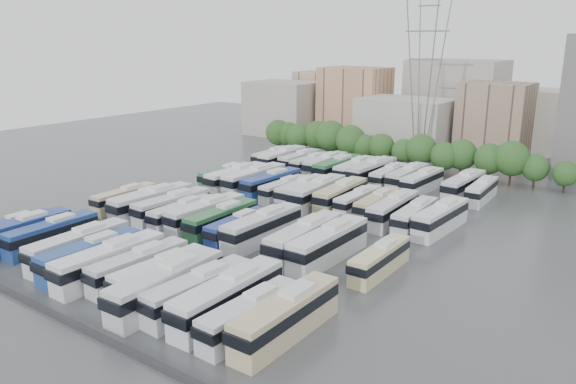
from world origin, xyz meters
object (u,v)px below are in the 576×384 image
Objects in this scene: bus_r0_s11 at (228,297)px; bus_r3_s6 at (355,170)px; electricity_pylon at (425,72)px; bus_r1_s1 at (142,201)px; bus_r3_s1 at (283,158)px; bus_r2_s10 at (377,204)px; bus_r1_s0 at (125,198)px; bus_r1_s10 at (305,238)px; bus_r0_s0 at (10,229)px; bus_r1_s11 at (328,244)px; bus_r2_s6 at (302,191)px; bus_r3_s4 at (326,165)px; bus_r1_s2 at (152,202)px; bus_r2_s2 at (236,178)px; bus_r0_s9 at (167,285)px; bus_r3_s3 at (311,164)px; bus_r0_s12 at (250,314)px; bus_r0_s5 at (91,255)px; bus_r0_s8 at (161,274)px; bus_r0_s13 at (286,316)px; bus_r2_s1 at (226,176)px; bus_r2_s4 at (271,183)px; bus_r3_s10 at (422,181)px; bus_r0_s10 at (199,291)px; bus_r1_s3 at (172,206)px; bus_r3_s2 at (300,160)px; bus_r0_s1 at (21,232)px; bus_r1_s8 at (262,227)px; bus_r2_s3 at (254,179)px; bus_r3_s5 at (338,168)px; bus_r0_s2 at (52,234)px; bus_r1_s4 at (183,213)px; bus_r2_s5 at (284,189)px; bus_r3_s13 at (482,191)px; bus_r3_s7 at (372,171)px; bus_r2_s13 at (441,218)px; bus_r2_s12 at (415,216)px; bus_r0_s6 at (110,261)px; bus_r3_s9 at (408,177)px; bus_r0_s7 at (139,266)px; bus_r2_s8 at (340,195)px; bus_r2_s7 at (317,193)px; bus_r2_s9 at (358,201)px; bus_r0_s4 at (79,246)px; bus_r3_s8 at (389,176)px; bus_r1_s7 at (238,227)px; bus_r2_s11 at (393,209)px; bus_r1_s5 at (206,214)px.

bus_r0_s11 reaches higher than bus_r3_s6.
electricity_pylon is 3.07× the size of bus_r1_s1.
bus_r2_s10 is at bearing -31.04° from bus_r3_s1.
bus_r1_s0 is (-23.31, -56.92, -16.97)m from electricity_pylon.
bus_r3_s1 is at bearing 127.86° from bus_r1_s10.
bus_r0_s0 is 40.78m from bus_r1_s11.
bus_r3_s4 is at bearing 108.83° from bus_r2_s6.
bus_r1_s2 is 1.03× the size of bus_r2_s2.
bus_r3_s6 is (-16.54, 35.59, -0.16)m from bus_r1_s11.
bus_r3_s3 is at bearing 107.54° from bus_r0_s9.
bus_r0_s12 is at bearing -63.47° from bus_r2_s6.
bus_r0_s5 is at bearing -136.59° from bus_r1_s11.
bus_r0_s8 is 0.90× the size of bus_r0_s13.
bus_r1_s11 is at bearing -30.42° from bus_r2_s1.
bus_r2_s4 is 25.62m from bus_r3_s10.
bus_r1_s1 is at bearing -133.90° from bus_r2_s6.
bus_r2_s10 is (0.27, 36.44, -0.16)m from bus_r0_s10.
bus_r1_s3 is 1.07× the size of bus_r3_s2.
bus_r1_s8 reaches higher than bus_r0_s1.
bus_r2_s3 is 1.19× the size of bus_r2_s10.
bus_r0_s1 is at bearing -102.88° from bus_r3_s5.
bus_r0_s2 reaches higher than bus_r1_s4.
bus_r3_s13 reaches higher than bus_r2_s5.
electricity_pylon reaches higher than bus_r3_s7.
bus_r0_s5 is 0.92× the size of bus_r0_s11.
bus_r2_s13 is (42.94, 18.45, 0.26)m from bus_r1_s0.
bus_r3_s6 is at bearing -4.04° from bus_r3_s4.
electricity_pylon reaches higher than bus_r2_s12.
bus_r3_s9 is (9.89, 54.45, -0.12)m from bus_r0_s6.
bus_r2_s3 is (-0.19, 18.80, 0.15)m from bus_r1_s3.
bus_r0_s7 is 36.46m from bus_r2_s8.
bus_r3_s7 is (19.75, 35.69, 0.41)m from bus_r1_s1.
bus_r1_s0 is at bearing -178.24° from bus_r1_s11.
bus_r2_s7 reaches higher than bus_r2_s9.
bus_r3_s13 is (36.52, 36.38, -0.38)m from bus_r1_s2.
bus_r0_s4 is 0.96× the size of bus_r0_s11.
bus_r1_s1 is 42.51m from bus_r3_s8.
bus_r1_s7 is 36.47m from bus_r3_s7.
bus_r2_s13 is (39.62, -0.90, 0.12)m from bus_r2_s1.
bus_r3_s10 reaches higher than bus_r3_s13.
bus_r0_s6 is 17.75m from bus_r1_s7.
bus_r2_s11 is (36.13, 36.04, 0.25)m from bus_r0_s0.
bus_r3_s10 reaches higher than bus_r1_s0.
bus_r0_s2 is 19.65m from bus_r1_s5.
bus_r0_s9 reaches higher than bus_r2_s11.
bus_r1_s3 is 0.96× the size of bus_r3_s1.
bus_r0_s6 is at bearing -111.89° from bus_r2_s10.
bus_r0_s4 is 53.54m from bus_r3_s6.
bus_r3_s3 is (-3.20, 53.31, -0.24)m from bus_r0_s4.
bus_r0_s8 is 0.91× the size of bus_r3_s5.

